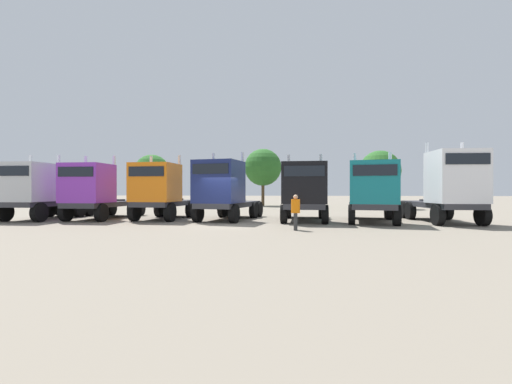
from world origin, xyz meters
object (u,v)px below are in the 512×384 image
at_px(semi_truck_silver, 37,191).
at_px(semi_truck_purple, 95,191).
at_px(semi_truck_orange, 160,191).
at_px(semi_truck_black, 304,191).
at_px(semi_truck_navy, 223,190).
at_px(semi_truck_teal, 373,192).
at_px(semi_truck_white, 450,187).
at_px(visitor_in_hivis, 296,210).

distance_m(semi_truck_silver, semi_truck_purple, 3.44).
distance_m(semi_truck_purple, semi_truck_orange, 4.00).
relative_size(semi_truck_silver, semi_truck_black, 1.00).
distance_m(semi_truck_purple, semi_truck_navy, 7.92).
height_order(semi_truck_navy, semi_truck_teal, semi_truck_navy).
bearing_deg(semi_truck_white, semi_truck_orange, -94.30).
relative_size(semi_truck_purple, semi_truck_orange, 1.06).
relative_size(semi_truck_orange, visitor_in_hivis, 3.64).
relative_size(semi_truck_orange, semi_truck_teal, 0.89).
distance_m(semi_truck_silver, visitor_in_hivis, 15.96).
xyz_separation_m(semi_truck_navy, semi_truck_black, (4.75, -0.09, -0.07)).
relative_size(semi_truck_navy, visitor_in_hivis, 3.97).
height_order(semi_truck_purple, semi_truck_black, semi_truck_purple).
distance_m(semi_truck_purple, visitor_in_hivis, 12.86).
bearing_deg(semi_truck_navy, visitor_in_hivis, 54.78).
bearing_deg(semi_truck_teal, semi_truck_navy, -83.46).
bearing_deg(visitor_in_hivis, semi_truck_orange, -26.47).
bearing_deg(semi_truck_navy, semi_truck_orange, -82.51).
xyz_separation_m(semi_truck_navy, semi_truck_white, (12.52, -0.47, 0.16)).
relative_size(semi_truck_silver, semi_truck_teal, 0.92).
height_order(semi_truck_silver, semi_truck_teal, semi_truck_silver).
bearing_deg(semi_truck_purple, semi_truck_silver, -79.55).
xyz_separation_m(semi_truck_purple, visitor_in_hivis, (12.11, -4.24, -0.81)).
xyz_separation_m(semi_truck_black, semi_truck_white, (7.77, -0.38, 0.23)).
distance_m(semi_truck_orange, semi_truck_navy, 3.95).
relative_size(semi_truck_purple, semi_truck_black, 1.02).
distance_m(semi_truck_purple, semi_truck_white, 20.44).
xyz_separation_m(semi_truck_silver, semi_truck_purple, (3.39, 0.55, -0.05)).
bearing_deg(semi_truck_purple, semi_truck_white, 90.20).
height_order(semi_truck_purple, semi_truck_white, semi_truck_white).
distance_m(semi_truck_teal, visitor_in_hivis, 5.81).
height_order(semi_truck_orange, semi_truck_white, semi_truck_white).
xyz_separation_m(semi_truck_orange, visitor_in_hivis, (8.13, -4.60, -0.86)).
distance_m(semi_truck_teal, semi_truck_white, 4.06).
height_order(semi_truck_navy, semi_truck_black, semi_truck_navy).
height_order(semi_truck_navy, semi_truck_white, semi_truck_white).
xyz_separation_m(semi_truck_silver, semi_truck_teal, (19.77, 0.16, -0.05)).
xyz_separation_m(semi_truck_orange, semi_truck_white, (16.46, -0.71, 0.20)).
bearing_deg(semi_truck_purple, semi_truck_navy, 92.07).
bearing_deg(semi_truck_teal, semi_truck_orange, -83.45).
bearing_deg(semi_truck_silver, semi_truck_white, 91.37).
relative_size(semi_truck_teal, semi_truck_white, 1.07).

